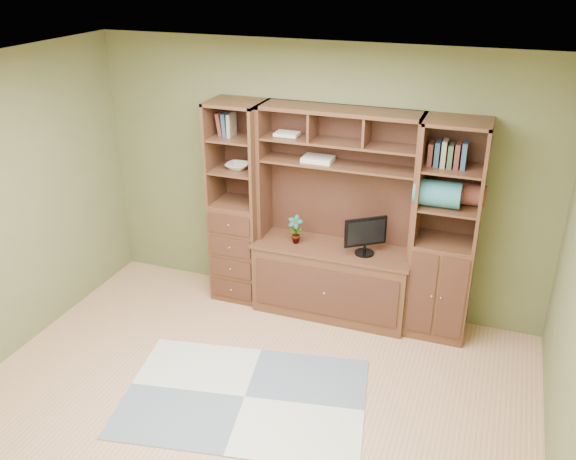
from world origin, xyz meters
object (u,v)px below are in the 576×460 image
at_px(monitor, 366,229).
at_px(right_tower, 446,233).
at_px(left_tower, 238,204).
at_px(center_hutch, 334,219).

bearing_deg(monitor, right_tower, -30.26).
distance_m(left_tower, right_tower, 2.02).
bearing_deg(right_tower, monitor, -173.97).
bearing_deg(monitor, center_hutch, 137.37).
bearing_deg(center_hutch, monitor, -6.33).
relative_size(left_tower, right_tower, 1.00).
bearing_deg(left_tower, center_hutch, -2.29).
xyz_separation_m(center_hutch, right_tower, (1.02, 0.04, 0.00)).
distance_m(right_tower, monitor, 0.71).
distance_m(center_hutch, monitor, 0.32).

